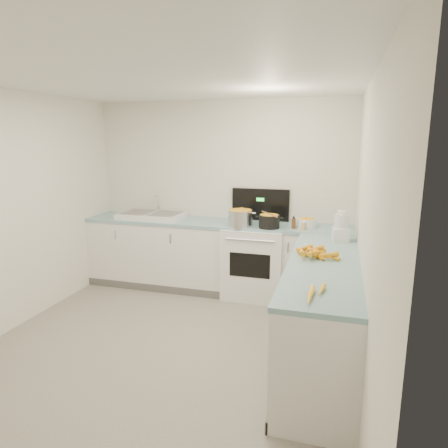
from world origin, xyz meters
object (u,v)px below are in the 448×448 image
(food_processor, at_px, (341,228))
(mixing_bowl, at_px, (306,223))
(sink, at_px, (152,215))
(extract_bottle, at_px, (294,223))
(steel_pot, at_px, (240,219))
(spice_jar, at_px, (303,226))
(black_pot, at_px, (269,222))
(stove, at_px, (255,260))

(food_processor, bearing_deg, mixing_bowl, 125.54)
(sink, distance_m, extract_bottle, 1.94)
(steel_pot, bearing_deg, food_processor, -19.00)
(spice_jar, bearing_deg, black_pot, -179.82)
(steel_pot, relative_size, food_processor, 0.95)
(sink, height_order, food_processor, food_processor)
(stove, bearing_deg, black_pot, -37.83)
(extract_bottle, height_order, spice_jar, extract_bottle)
(mixing_bowl, bearing_deg, extract_bottle, -145.07)
(black_pot, xyz_separation_m, extract_bottle, (0.29, 0.04, -0.01))
(stove, height_order, spice_jar, stove)
(mixing_bowl, relative_size, extract_bottle, 1.90)
(sink, relative_size, extract_bottle, 6.86)
(black_pot, height_order, spice_jar, black_pot)
(stove, bearing_deg, mixing_bowl, -0.58)
(steel_pot, distance_m, spice_jar, 0.77)
(food_processor, bearing_deg, stove, 151.21)
(stove, relative_size, spice_jar, 16.26)
(steel_pot, bearing_deg, stove, 43.57)
(mixing_bowl, height_order, food_processor, food_processor)
(food_processor, bearing_deg, sink, 166.82)
(extract_bottle, bearing_deg, sink, 176.38)
(stove, distance_m, food_processor, 1.32)
(extract_bottle, bearing_deg, spice_jar, -19.66)
(extract_bottle, relative_size, spice_jar, 1.50)
(food_processor, bearing_deg, steel_pot, 161.00)
(food_processor, bearing_deg, extract_bottle, 139.87)
(steel_pot, relative_size, black_pot, 1.21)
(stove, height_order, sink, stove)
(mixing_bowl, xyz_separation_m, spice_jar, (-0.02, -0.14, -0.01))
(steel_pot, distance_m, mixing_bowl, 0.81)
(spice_jar, relative_size, food_processor, 0.26)
(stove, bearing_deg, spice_jar, -13.92)
(sink, height_order, spice_jar, sink)
(steel_pot, bearing_deg, extract_bottle, 4.23)
(black_pot, distance_m, extract_bottle, 0.29)
(steel_pot, xyz_separation_m, food_processor, (1.19, -0.41, 0.05))
(black_pot, bearing_deg, stove, 142.17)
(sink, bearing_deg, black_pot, -5.80)
(mixing_bowl, bearing_deg, black_pot, -161.48)
(black_pot, relative_size, food_processor, 0.79)
(steel_pot, height_order, mixing_bowl, steel_pot)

